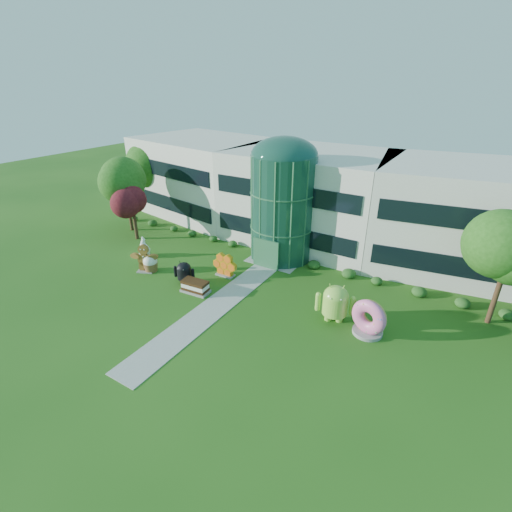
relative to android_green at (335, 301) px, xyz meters
The scene contains 14 objects.
ground 9.60m from the android_green, 152.69° to the right, with size 140.00×140.00×0.00m, color #215114.
building 16.32m from the android_green, 121.60° to the left, with size 46.00×15.00×9.30m, color beige, non-canonical shape.
atrium 11.83m from the android_green, 137.65° to the left, with size 6.00×6.00×9.80m, color #194738.
walkway 8.88m from the android_green, 164.45° to the right, with size 2.40×20.00×0.04m, color #9E9E93.
tree_red 24.15m from the android_green, behind, with size 4.00×4.00×6.00m, color #3F0C14, non-canonical shape.
trees_backdrop 12.33m from the android_green, 134.14° to the left, with size 52.00×8.00×8.40m, color #1F4D13, non-canonical shape.
android_green is the anchor object (origin of this frame).
android_black 13.01m from the android_green, behind, with size 1.98×1.33×2.25m, color black, non-canonical shape.
donut 2.57m from the android_green, ahead, with size 2.58×1.24×2.68m, color #D45192, non-canonical shape.
gingerbread 17.46m from the android_green, behind, with size 2.89×1.11×2.66m, color brown, non-canonical shape.
ice_cream_sandwich 11.41m from the android_green, 168.83° to the right, with size 2.36×1.18×1.05m, color black, non-canonical shape.
honeycomb 10.83m from the android_green, behind, with size 2.46×0.88×1.93m, color orange, non-canonical shape.
froyo 19.86m from the android_green, behind, with size 1.25×1.25×2.14m, color white, non-canonical shape.
cupcake 17.07m from the android_green, behind, with size 1.37×1.37×1.64m, color white, non-canonical shape.
Camera 1 is at (15.29, -17.60, 15.98)m, focal length 26.00 mm.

